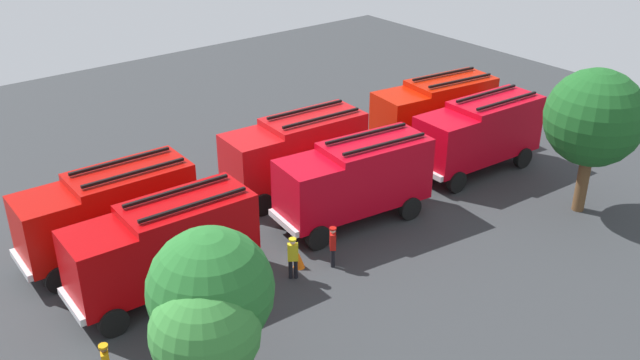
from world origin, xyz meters
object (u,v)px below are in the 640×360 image
(fire_truck_5, at_px, (163,245))
(firefighter_2, at_px, (333,244))
(firefighter_0, at_px, (293,256))
(fire_truck_2, at_px, (108,210))
(firefighter_4, at_px, (324,141))
(fire_truck_4, at_px, (355,178))
(firefighter_1, at_px, (206,199))
(fire_truck_3, at_px, (479,132))
(tree_1, at_px, (211,291))
(fire_truck_1, at_px, (295,150))
(tree_0, at_px, (594,118))
(traffic_cone_0, at_px, (299,260))
(tree_2, at_px, (205,332))
(fire_truck_0, at_px, (435,109))

(fire_truck_5, relative_size, firefighter_2, 4.10)
(firefighter_0, bearing_deg, firefighter_2, -63.75)
(firefighter_2, bearing_deg, fire_truck_5, 14.37)
(fire_truck_2, relative_size, firefighter_4, 4.14)
(firefighter_0, bearing_deg, fire_truck_5, 98.16)
(fire_truck_2, bearing_deg, fire_truck_4, 159.38)
(firefighter_1, height_order, firefighter_4, firefighter_1)
(fire_truck_3, relative_size, firefighter_0, 4.02)
(fire_truck_2, bearing_deg, tree_1, 86.94)
(fire_truck_1, height_order, fire_truck_2, same)
(fire_truck_4, relative_size, tree_0, 1.09)
(fire_truck_5, xyz_separation_m, firefighter_1, (-4.09, -4.10, -1.11))
(fire_truck_2, distance_m, traffic_cone_0, 8.04)
(fire_truck_2, bearing_deg, traffic_cone_0, 136.48)
(firefighter_1, bearing_deg, fire_truck_4, -90.49)
(fire_truck_3, xyz_separation_m, firefighter_1, (13.71, -4.10, -1.11))
(tree_0, bearing_deg, fire_truck_2, -27.26)
(fire_truck_1, relative_size, tree_2, 1.48)
(tree_2, bearing_deg, firefighter_0, -144.09)
(tree_1, distance_m, tree_2, 1.30)
(tree_1, relative_size, tree_2, 1.18)
(fire_truck_3, height_order, fire_truck_5, same)
(fire_truck_4, distance_m, traffic_cone_0, 4.91)
(fire_truck_2, distance_m, tree_1, 9.94)
(fire_truck_0, xyz_separation_m, fire_truck_2, (18.99, -0.12, 0.00))
(fire_truck_0, distance_m, traffic_cone_0, 14.59)
(fire_truck_3, relative_size, fire_truck_4, 0.98)
(fire_truck_4, bearing_deg, fire_truck_5, 5.73)
(traffic_cone_0, bearing_deg, firefighter_1, -81.07)
(traffic_cone_0, bearing_deg, tree_1, 33.88)
(fire_truck_0, bearing_deg, firefighter_1, 5.65)
(firefighter_1, bearing_deg, fire_truck_2, 132.10)
(fire_truck_2, relative_size, firefighter_1, 3.95)
(fire_truck_3, distance_m, firefighter_0, 13.65)
(fire_truck_1, xyz_separation_m, firefighter_1, (4.91, -0.17, -1.11))
(firefighter_2, bearing_deg, tree_0, -159.94)
(firefighter_4, height_order, tree_2, tree_2)
(fire_truck_2, relative_size, fire_truck_4, 0.98)
(firefighter_2, bearing_deg, traffic_cone_0, 3.74)
(fire_truck_2, bearing_deg, firefighter_1, -175.28)
(fire_truck_3, bearing_deg, fire_truck_1, -21.36)
(firefighter_4, distance_m, tree_2, 19.55)
(tree_0, bearing_deg, traffic_cone_0, -17.46)
(fire_truck_0, height_order, traffic_cone_0, fire_truck_0)
(firefighter_0, bearing_deg, fire_truck_0, -32.74)
(fire_truck_0, relative_size, firefighter_0, 4.10)
(fire_truck_2, height_order, fire_truck_3, same)
(traffic_cone_0, bearing_deg, fire_truck_0, -158.09)
(fire_truck_3, bearing_deg, traffic_cone_0, 10.24)
(fire_truck_0, distance_m, firefighter_2, 13.76)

